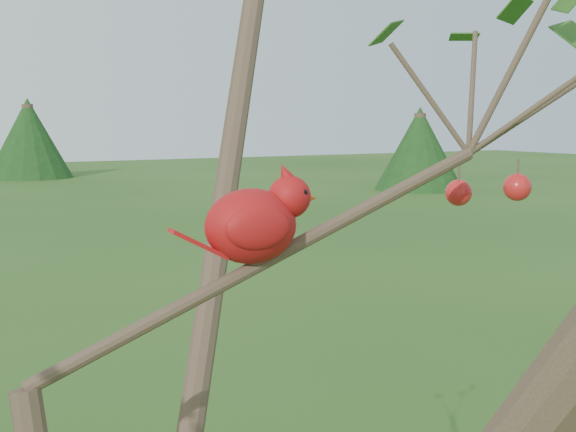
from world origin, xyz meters
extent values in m
sphere|color=red|center=(0.63, 0.03, 2.15)|extent=(0.04, 0.04, 0.04)
sphere|color=red|center=(0.60, 0.12, 2.14)|extent=(0.04, 0.04, 0.04)
ellipsoid|color=#B70F18|center=(0.22, 0.08, 2.12)|extent=(0.13, 0.10, 0.09)
sphere|color=#B70F18|center=(0.27, 0.07, 2.15)|extent=(0.06, 0.06, 0.05)
cone|color=#B70F18|center=(0.27, 0.07, 2.18)|extent=(0.04, 0.03, 0.04)
cone|color=#D85914|center=(0.30, 0.07, 2.15)|extent=(0.03, 0.02, 0.02)
ellipsoid|color=black|center=(0.29, 0.07, 2.15)|extent=(0.02, 0.03, 0.03)
cube|color=#B70F18|center=(0.16, 0.08, 2.10)|extent=(0.07, 0.03, 0.04)
ellipsoid|color=#B70F18|center=(0.22, 0.11, 2.12)|extent=(0.08, 0.03, 0.05)
ellipsoid|color=#B70F18|center=(0.21, 0.04, 2.12)|extent=(0.08, 0.03, 0.05)
cylinder|color=#3B2A1F|center=(6.43, 29.94, 1.37)|extent=(0.41, 0.41, 2.74)
cone|color=#153713|center=(6.43, 29.94, 1.48)|extent=(3.19, 3.19, 2.97)
cylinder|color=#3B2A1F|center=(15.82, 18.74, 1.19)|extent=(0.36, 0.36, 2.38)
cone|color=#153713|center=(15.82, 18.74, 1.29)|extent=(2.78, 2.78, 2.58)
camera|label=1|loc=(-0.23, -0.79, 2.25)|focal=50.00mm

